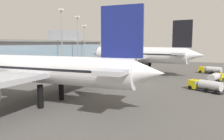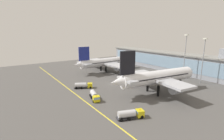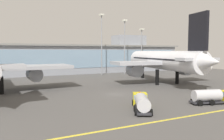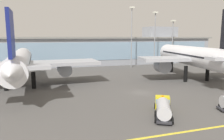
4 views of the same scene
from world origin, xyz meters
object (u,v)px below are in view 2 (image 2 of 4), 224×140
Objects in this scene: fuel_tanker_truck at (95,96)px; apron_light_mast_east at (185,51)px; apron_light_mast_west at (204,54)px; airliner_near_right at (158,77)px; airliner_near_left at (107,62)px; baggage_tug_near at (84,85)px; service_truck_far at (131,114)px.

apron_light_mast_east is (2.01, 60.08, 15.49)m from fuel_tanker_truck.
apron_light_mast_west is at bearing -3.65° from apron_light_mast_east.
apron_light_mast_east reaches higher than airliner_near_right.
airliner_near_left is 5.56× the size of baggage_tug_near.
airliner_near_left is 2.06× the size of apron_light_mast_west.
airliner_near_right is 34.43m from apron_light_mast_east.
apron_light_mast_east is at bearing 20.94° from airliner_near_right.
apron_light_mast_west is (13.10, 59.37, 14.50)m from fuel_tanker_truck.
apron_light_mast_east reaches higher than service_truck_far.
apron_light_mast_west reaches higher than fuel_tanker_truck.
service_truck_far is (20.63, 2.13, 0.00)m from fuel_tanker_truck.
fuel_tanker_truck and baggage_tug_near have the same top height.
airliner_near_left is 1.05× the size of airliner_near_right.
airliner_near_right reaches higher than fuel_tanker_truck.
airliner_near_right is 1.83× the size of apron_light_mast_east.
apron_light_mast_west is (54.54, 26.51, 9.27)m from airliner_near_left.
service_truck_far is at bearing -72.19° from apron_light_mast_east.
airliner_near_right is at bearing -76.85° from apron_light_mast_east.
baggage_tug_near is 0.35× the size of apron_light_mast_east.
airliner_near_right reaches higher than service_truck_far.
fuel_tanker_truck is at bearing -71.18° from baggage_tug_near.
apron_light_mast_east is at bearing -60.31° from airliner_near_left.
fuel_tanker_truck is 20.74m from service_truck_far.
service_truck_far is at bearing -62.55° from baggage_tug_near.
apron_light_mast_east reaches higher than airliner_near_left.
baggage_tug_near is 62.12m from apron_light_mast_east.
apron_light_mast_east is (17.66, 57.51, 15.49)m from baggage_tug_near.
apron_light_mast_west is (-7.53, 57.24, 14.50)m from service_truck_far.
airliner_near_left is at bearing 83.74° from service_truck_far.
airliner_near_left is at bearing 68.55° from baggage_tug_near.
airliner_near_left is at bearing 92.22° from airliner_near_right.
service_truck_far is (36.28, -0.43, 0.00)m from baggage_tug_near.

